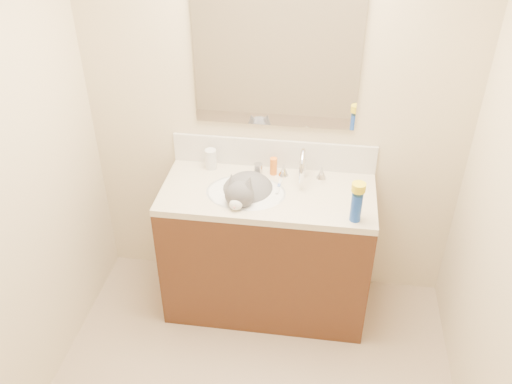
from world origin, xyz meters
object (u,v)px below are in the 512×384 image
(pill_bottle, at_px, (211,159))
(cat, at_px, (247,194))
(silver_jar, at_px, (258,168))
(basin, at_px, (246,202))
(vanity_cabinet, at_px, (267,252))
(faucet, at_px, (302,167))
(amber_bottle, at_px, (274,166))
(spray_can, at_px, (356,207))

(pill_bottle, bearing_deg, cat, -40.50)
(silver_jar, bearing_deg, basin, -100.79)
(vanity_cabinet, xyz_separation_m, faucet, (0.18, 0.14, 0.54))
(amber_bottle, bearing_deg, spray_can, -39.39)
(cat, bearing_deg, faucet, 34.92)
(vanity_cabinet, xyz_separation_m, basin, (-0.12, -0.03, 0.38))
(basin, bearing_deg, faucet, 29.12)
(pill_bottle, height_order, silver_jar, pill_bottle)
(silver_jar, bearing_deg, pill_bottle, 177.18)
(vanity_cabinet, height_order, basin, basin)
(vanity_cabinet, distance_m, silver_jar, 0.52)
(pill_bottle, bearing_deg, faucet, -6.16)
(silver_jar, bearing_deg, faucet, -9.77)
(vanity_cabinet, height_order, silver_jar, silver_jar)
(amber_bottle, bearing_deg, basin, -121.61)
(pill_bottle, bearing_deg, spray_can, -25.32)
(vanity_cabinet, relative_size, cat, 2.71)
(silver_jar, xyz_separation_m, amber_bottle, (0.09, -0.00, 0.02))
(faucet, xyz_separation_m, pill_bottle, (-0.54, 0.06, -0.02))
(basin, height_order, spray_can, spray_can)
(cat, bearing_deg, spray_can, -9.61)
(vanity_cabinet, distance_m, basin, 0.40)
(silver_jar, relative_size, amber_bottle, 0.56)
(vanity_cabinet, bearing_deg, cat, -172.81)
(faucet, height_order, amber_bottle, faucet)
(silver_jar, height_order, spray_can, spray_can)
(vanity_cabinet, xyz_separation_m, cat, (-0.12, -0.01, 0.43))
(faucet, relative_size, spray_can, 1.77)
(faucet, distance_m, silver_jar, 0.27)
(faucet, bearing_deg, vanity_cabinet, -142.71)
(silver_jar, xyz_separation_m, spray_can, (0.56, -0.38, 0.05))
(vanity_cabinet, bearing_deg, faucet, 37.29)
(basin, xyz_separation_m, amber_bottle, (0.13, 0.21, 0.12))
(pill_bottle, xyz_separation_m, silver_jar, (0.28, -0.01, -0.03))
(basin, bearing_deg, pill_bottle, 137.28)
(faucet, height_order, spray_can, faucet)
(vanity_cabinet, distance_m, amber_bottle, 0.53)
(cat, distance_m, spray_can, 0.63)
(cat, bearing_deg, vanity_cabinet, 15.09)
(faucet, relative_size, silver_jar, 4.73)
(faucet, distance_m, amber_bottle, 0.18)
(basin, height_order, cat, cat)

